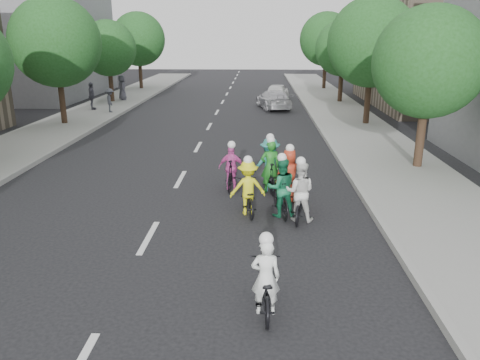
# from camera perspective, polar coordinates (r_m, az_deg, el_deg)

# --- Properties ---
(ground) EXTENTS (120.00, 120.00, 0.00)m
(ground) POSITION_cam_1_polar(r_m,az_deg,el_deg) (12.15, -11.08, -6.89)
(ground) COLOR black
(ground) RESTS_ON ground
(sidewalk_left) EXTENTS (4.00, 80.00, 0.15)m
(sidewalk_left) POSITION_cam_1_polar(r_m,az_deg,el_deg) (23.87, -24.61, 4.04)
(sidewalk_left) COLOR gray
(sidewalk_left) RESTS_ON ground
(curb_left) EXTENTS (0.18, 80.00, 0.18)m
(curb_left) POSITION_cam_1_polar(r_m,az_deg,el_deg) (23.06, -20.27, 4.16)
(curb_left) COLOR #999993
(curb_left) RESTS_ON ground
(sidewalk_right) EXTENTS (4.00, 80.00, 0.15)m
(sidewalk_right) POSITION_cam_1_polar(r_m,az_deg,el_deg) (21.96, 16.09, 3.90)
(sidewalk_right) COLOR gray
(sidewalk_right) RESTS_ON ground
(curb_right) EXTENTS (0.18, 80.00, 0.18)m
(curb_right) POSITION_cam_1_polar(r_m,az_deg,el_deg) (21.57, 11.05, 4.07)
(curb_right) COLOR #999993
(curb_right) RESTS_ON ground
(bldg_sw) EXTENTS (10.00, 14.00, 8.00)m
(bldg_sw) POSITION_cam_1_polar(r_m,az_deg,el_deg) (43.07, -24.37, 14.62)
(bldg_sw) COLOR slate
(bldg_sw) RESTS_ON ground
(bldg_se) EXTENTS (10.00, 14.00, 8.00)m
(bldg_se) POSITION_cam_1_polar(r_m,az_deg,el_deg) (37.22, 23.93, 14.48)
(bldg_se) COLOR gray
(bldg_se) RESTS_ON ground
(tree_l_3) EXTENTS (4.80, 4.80, 6.93)m
(tree_l_3) POSITION_cam_1_polar(r_m,az_deg,el_deg) (28.00, -21.55, 15.35)
(tree_l_3) COLOR black
(tree_l_3) RESTS_ON ground
(tree_l_4) EXTENTS (4.00, 4.00, 5.97)m
(tree_l_4) POSITION_cam_1_polar(r_m,az_deg,el_deg) (36.46, -15.77, 15.20)
(tree_l_4) COLOR black
(tree_l_4) RESTS_ON ground
(tree_l_5) EXTENTS (4.80, 4.80, 6.93)m
(tree_l_5) POSITION_cam_1_polar(r_m,az_deg,el_deg) (45.11, -12.28, 16.43)
(tree_l_5) COLOR black
(tree_l_5) RESTS_ON ground
(tree_r_0) EXTENTS (4.00, 4.00, 5.97)m
(tree_r_0) POSITION_cam_1_polar(r_m,az_deg,el_deg) (18.41, 22.07, 13.14)
(tree_r_0) COLOR black
(tree_r_0) RESTS_ON ground
(tree_r_1) EXTENTS (4.80, 4.80, 6.93)m
(tree_r_1) POSITION_cam_1_polar(r_m,az_deg,el_deg) (27.05, 15.81, 15.85)
(tree_r_1) COLOR black
(tree_r_1) RESTS_ON ground
(tree_r_2) EXTENTS (4.00, 4.00, 5.97)m
(tree_r_2) POSITION_cam_1_polar(r_m,az_deg,el_deg) (35.89, 12.43, 15.41)
(tree_r_2) COLOR black
(tree_r_2) RESTS_ON ground
(tree_r_3) EXTENTS (4.80, 4.80, 6.93)m
(tree_r_3) POSITION_cam_1_polar(r_m,az_deg,el_deg) (44.78, 10.47, 16.53)
(tree_r_3) COLOR black
(tree_r_3) RESTS_ON ground
(cyclist_0) EXTENTS (0.65, 1.71, 1.61)m
(cyclist_0) POSITION_cam_1_polar(r_m,az_deg,el_deg) (8.79, 3.11, -12.67)
(cyclist_0) COLOR black
(cyclist_0) RESTS_ON ground
(cyclist_1) EXTENTS (0.92, 1.80, 1.83)m
(cyclist_1) POSITION_cam_1_polar(r_m,az_deg,el_deg) (13.17, 5.02, -1.47)
(cyclist_1) COLOR black
(cyclist_1) RESTS_ON ground
(cyclist_2) EXTENTS (1.10, 1.82, 1.72)m
(cyclist_2) POSITION_cam_1_polar(r_m,az_deg,el_deg) (13.28, 0.96, -1.52)
(cyclist_2) COLOR black
(cyclist_2) RESTS_ON ground
(cyclist_3) EXTENTS (0.90, 1.77, 1.64)m
(cyclist_3) POSITION_cam_1_polar(r_m,az_deg,el_deg) (15.43, -1.00, 1.11)
(cyclist_3) COLOR black
(cyclist_3) RESTS_ON ground
(cyclist_4) EXTENTS (0.85, 1.73, 1.80)m
(cyclist_4) POSITION_cam_1_polar(r_m,az_deg,el_deg) (14.39, 5.97, -0.13)
(cyclist_4) COLOR black
(cyclist_4) RESTS_ON ground
(cyclist_5) EXTENTS (0.74, 1.75, 1.87)m
(cyclist_5) POSITION_cam_1_polar(r_m,az_deg,el_deg) (15.15, 3.68, 0.91)
(cyclist_5) COLOR black
(cyclist_5) RESTS_ON ground
(cyclist_6) EXTENTS (0.90, 1.82, 1.81)m
(cyclist_6) POSITION_cam_1_polar(r_m,az_deg,el_deg) (12.93, 7.25, -2.12)
(cyclist_6) COLOR black
(cyclist_6) RESTS_ON ground
(cyclist_7) EXTENTS (1.19, 1.55, 1.90)m
(cyclist_7) POSITION_cam_1_polar(r_m,az_deg,el_deg) (15.28, 3.63, 1.48)
(cyclist_7) COLOR black
(cyclist_7) RESTS_ON ground
(follow_car_lead) EXTENTS (2.67, 4.70, 1.29)m
(follow_car_lead) POSITION_cam_1_polar(r_m,az_deg,el_deg) (32.75, 4.09, 9.77)
(follow_car_lead) COLOR #B6B6BB
(follow_car_lead) RESTS_ON ground
(follow_car_trail) EXTENTS (2.13, 4.01, 1.30)m
(follow_car_trail) POSITION_cam_1_polar(r_m,az_deg,el_deg) (37.19, 4.56, 10.67)
(follow_car_trail) COLOR silver
(follow_car_trail) RESTS_ON ground
(spectator_0) EXTENTS (0.89, 1.11, 1.50)m
(spectator_0) POSITION_cam_1_polar(r_m,az_deg,el_deg) (31.40, -15.55, 9.35)
(spectator_0) COLOR #4E505B
(spectator_0) RESTS_ON sidewalk_left
(spectator_1) EXTENTS (0.76, 1.13, 1.78)m
(spectator_1) POSITION_cam_1_polar(r_m,az_deg,el_deg) (32.76, -17.63, 9.72)
(spectator_1) COLOR #4B4A57
(spectator_1) RESTS_ON sidewalk_left
(spectator_2) EXTENTS (0.85, 1.04, 1.84)m
(spectator_2) POSITION_cam_1_polar(r_m,az_deg,el_deg) (37.20, -14.17, 10.87)
(spectator_2) COLOR #4D4B58
(spectator_2) RESTS_ON sidewalk_left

